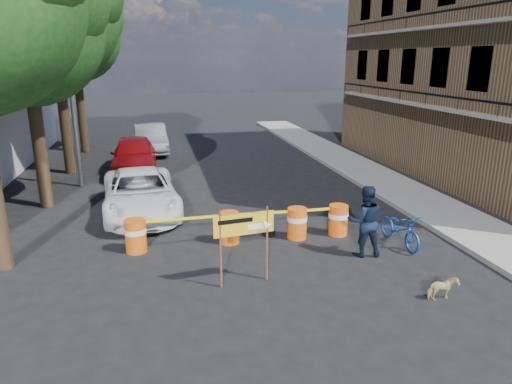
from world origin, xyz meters
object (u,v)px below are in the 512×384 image
bicycle (401,214)px  dog (443,289)px  pedestrian (365,221)px  sedan_red (134,155)px  barrel_far_left (136,235)px  barrel_mid_right (297,223)px  barrel_far_right (338,219)px  sedan_silver (151,138)px  detour_sign (252,229)px  barrel_mid_left (229,227)px  suv_white (140,193)px

bicycle → dog: 3.11m
bicycle → pedestrian: bearing=-166.3°
sedan_red → barrel_far_left: bearing=-88.3°
barrel_far_left → barrel_mid_right: same height
barrel_far_right → sedan_red: bearing=123.6°
sedan_silver → barrel_mid_right: bearing=-77.0°
detour_sign → bicycle: detour_sign is taller
detour_sign → sedan_silver: detour_sign is taller
barrel_mid_left → sedan_silver: 13.92m
barrel_far_left → sedan_red: 9.17m
barrel_mid_right → sedan_red: 10.36m
bicycle → barrel_far_left: bearing=166.7°
barrel_far_left → bicycle: bicycle is taller
sedan_silver → barrel_far_right: bearing=-72.3°
barrel_far_right → sedan_red: (-6.08, 9.16, 0.34)m
barrel_mid_left → detour_sign: bearing=-87.1°
pedestrian → dog: pedestrian is taller
sedan_red → barrel_mid_left: bearing=-72.8°
barrel_far_left → barrel_mid_left: bearing=1.7°
barrel_far_right → bicycle: bicycle is taller
barrel_mid_right → pedestrian: pedestrian is taller
dog → bicycle: bearing=-14.2°
sedan_silver → sedan_red: bearing=-102.3°
barrel_mid_left → detour_sign: size_ratio=0.50×
barrel_mid_left → barrel_mid_right: bearing=-2.3°
barrel_far_right → sedan_silver: (-5.35, 13.83, 0.29)m
barrel_mid_left → barrel_far_right: bearing=-1.4°
barrel_far_left → dog: (6.48, -4.07, -0.21)m
barrel_mid_right → sedan_silver: bearing=106.5°
suv_white → sedan_red: (-0.39, 5.90, 0.11)m
sedan_red → suv_white: bearing=-86.4°
barrel_mid_right → barrel_far_right: bearing=0.0°
barrel_far_left → barrel_mid_right: 4.50m
barrel_mid_left → pedestrian: size_ratio=0.47×
sedan_red → bicycle: bearing=-54.2°
pedestrian → sedan_red: size_ratio=0.40×
detour_sign → dog: (3.82, -1.68, -1.06)m
barrel_far_left → bicycle: 7.23m
detour_sign → suv_white: bearing=107.4°
sedan_silver → bicycle: bearing=-69.2°
barrel_far_left → sedan_red: (-0.32, 9.16, 0.34)m
barrel_mid_right → barrel_far_left: bearing=179.9°
barrel_mid_left → bicycle: size_ratio=0.50×
pedestrian → bicycle: 1.36m
detour_sign → sedan_red: 11.93m
barrel_far_right → barrel_mid_right: bearing=-180.0°
barrel_far_left → barrel_mid_left: same height
barrel_mid_right → barrel_far_right: 1.26m
barrel_far_right → sedan_red: sedan_red is taller
suv_white → sedan_red: sedan_red is taller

